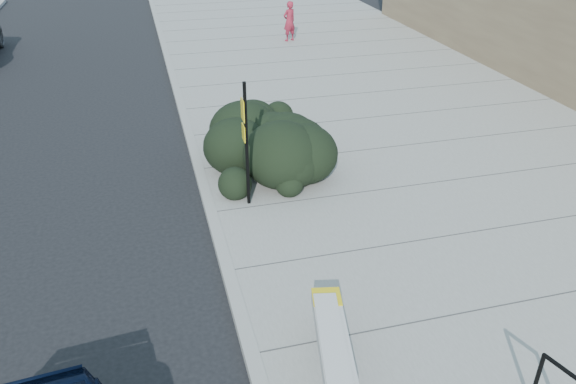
# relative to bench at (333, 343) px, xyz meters

# --- Properties ---
(ground) EXTENTS (120.00, 120.00, 0.00)m
(ground) POSITION_rel_bench_xyz_m (-1.00, 0.56, -0.63)
(ground) COLOR black
(ground) RESTS_ON ground
(sidewalk_near) EXTENTS (11.20, 50.00, 0.15)m
(sidewalk_near) POSITION_rel_bench_xyz_m (4.60, 5.56, -0.56)
(sidewalk_near) COLOR gray
(sidewalk_near) RESTS_ON ground
(curb_near) EXTENTS (0.22, 50.00, 0.17)m
(curb_near) POSITION_rel_bench_xyz_m (-1.00, 5.56, -0.55)
(curb_near) COLOR #9E9E99
(curb_near) RESTS_ON ground
(bench) EXTENTS (0.83, 2.06, 0.61)m
(bench) POSITION_rel_bench_xyz_m (0.00, 0.00, 0.00)
(bench) COLOR gray
(bench) RESTS_ON sidewalk_near
(sign_post) EXTENTS (0.09, 0.30, 2.59)m
(sign_post) POSITION_rel_bench_xyz_m (-0.21, 4.73, 0.99)
(sign_post) COLOR black
(sign_post) RESTS_ON sidewalk_near
(hedge) EXTENTS (2.63, 4.35, 1.53)m
(hedge) POSITION_rel_bench_xyz_m (0.51, 6.84, 0.28)
(hedge) COLOR black
(hedge) RESTS_ON sidewalk_near
(pedestrian) EXTENTS (0.68, 0.58, 1.59)m
(pedestrian) POSITION_rel_bench_xyz_m (4.11, 17.50, 0.31)
(pedestrian) COLOR maroon
(pedestrian) RESTS_ON sidewalk_near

